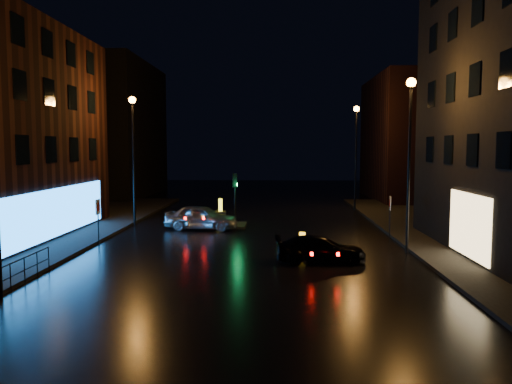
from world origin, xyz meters
TOP-DOWN VIEW (x-y plane):
  - ground at (0.00, 0.00)m, footprint 120.00×120.00m
  - building_far_left at (-16.00, 35.00)m, footprint 8.00×16.00m
  - building_far_right at (15.00, 32.00)m, footprint 8.00×14.00m
  - street_lamp_lfar at (-7.80, 14.00)m, footprint 0.44×0.44m
  - street_lamp_rnear at (7.80, 6.00)m, footprint 0.44×0.44m
  - street_lamp_rfar at (7.80, 22.00)m, footprint 0.44×0.44m
  - traffic_signal at (-1.20, 14.00)m, footprint 1.40×2.40m
  - guard_railing at (-8.00, -1.00)m, footprint 0.05×6.04m
  - silver_hatchback at (-3.17, 12.57)m, footprint 4.72×2.42m
  - dark_sedan at (3.43, 3.90)m, footprint 4.15×1.90m
  - bollard_near at (2.74, 5.89)m, footprint 1.08×1.33m
  - bollard_far at (-2.90, 20.73)m, footprint 0.92×1.31m
  - road_sign_left at (-7.90, 7.59)m, footprint 0.08×0.58m
  - road_sign_right at (7.90, 10.13)m, footprint 0.14×0.57m

SIDE VIEW (x-z plane):
  - ground at x=0.00m, z-range 0.00..0.00m
  - bollard_near at x=2.74m, z-range -0.28..0.73m
  - bollard_far at x=-2.90m, z-range -0.31..0.79m
  - traffic_signal at x=-1.20m, z-range -1.22..2.23m
  - dark_sedan at x=3.43m, z-range 0.00..1.18m
  - guard_railing at x=-8.00m, z-range 0.24..1.24m
  - silver_hatchback at x=-3.17m, z-range 0.00..1.54m
  - road_sign_right at x=7.90m, z-range 0.59..2.95m
  - road_sign_left at x=-7.90m, z-range 0.60..2.98m
  - street_lamp_lfar at x=-7.80m, z-range 1.38..9.75m
  - street_lamp_rnear at x=7.80m, z-range 1.38..9.75m
  - street_lamp_rfar at x=7.80m, z-range 1.38..9.75m
  - building_far_right at x=15.00m, z-range 0.00..12.00m
  - building_far_left at x=-16.00m, z-range 0.00..14.00m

